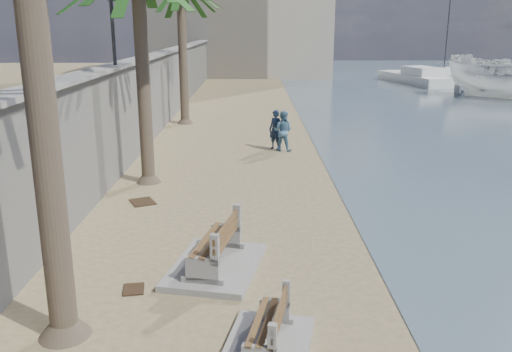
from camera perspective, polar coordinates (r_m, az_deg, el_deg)
name	(u,v)px	position (r m, az deg, el deg)	size (l,w,h in m)	color
seawall	(157,93)	(26.71, -10.40, 8.59)	(0.45, 70.00, 3.50)	gray
wall_cap	(155,55)	(26.56, -10.59, 12.44)	(0.80, 70.00, 0.12)	gray
end_building	(239,5)	(58.18, -1.78, 17.59)	(18.00, 12.00, 14.00)	#B7AA93
bench_near	(268,330)	(8.62, 1.22, -15.91)	(1.63, 2.09, 0.78)	gray
bench_far	(215,249)	(11.17, -4.30, -7.67)	(2.14, 2.74, 1.03)	gray
person_a	(275,127)	(21.96, 2.06, 5.19)	(0.66, 0.45, 1.84)	#142239
person_b	(283,129)	(21.68, 2.84, 4.99)	(0.86, 0.67, 1.79)	teal
yacht_far	(415,79)	(50.43, 16.39, 9.75)	(9.62, 2.69, 1.50)	silver
sailboat_west	(444,72)	(60.62, 19.16, 10.34)	(6.93, 7.22, 9.84)	silver
debris_c	(143,202)	(15.75, -11.85, -2.68)	(0.76, 0.61, 0.03)	#382616
debris_d	(134,289)	(10.75, -12.75, -11.54)	(0.48, 0.39, 0.03)	#382616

